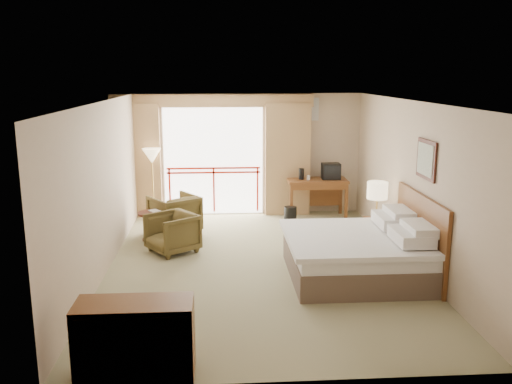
{
  "coord_description": "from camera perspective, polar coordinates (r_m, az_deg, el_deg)",
  "views": [
    {
      "loc": [
        -0.66,
        -8.53,
        3.13
      ],
      "look_at": [
        -0.05,
        0.4,
        1.16
      ],
      "focal_mm": 38.0,
      "sensor_mm": 36.0,
      "label": 1
    }
  ],
  "objects": [
    {
      "name": "balcony_door",
      "position": [
        12.17,
        -4.5,
        3.23
      ],
      "size": [
        2.4,
        0.0,
        2.4
      ],
      "primitive_type": "plane",
      "rotation": [
        1.57,
        0.0,
        0.0
      ],
      "color": "white",
      "rests_on": "wall_back"
    },
    {
      "name": "cup",
      "position": [
        11.87,
        5.55,
        1.5
      ],
      "size": [
        0.08,
        0.08,
        0.1
      ],
      "primitive_type": "cylinder",
      "rotation": [
        0.0,
        0.0,
        0.09
      ],
      "color": "white",
      "rests_on": "desk"
    },
    {
      "name": "wall_front",
      "position": [
        5.38,
        3.38,
        -6.97
      ],
      "size": [
        5.0,
        0.0,
        5.0
      ],
      "primitive_type": "plane",
      "rotation": [
        -1.57,
        0.0,
        0.0
      ],
      "color": "#C3AA8E",
      "rests_on": "ground"
    },
    {
      "name": "floor_lamp",
      "position": [
        11.83,
        -10.9,
        3.47
      ],
      "size": [
        0.4,
        0.4,
        1.56
      ],
      "rotation": [
        0.0,
        0.0,
        -0.17
      ],
      "color": "tan",
      "rests_on": "floor"
    },
    {
      "name": "valance",
      "position": [
        11.93,
        -4.62,
        9.57
      ],
      "size": [
        4.4,
        0.22,
        0.28
      ],
      "primitive_type": "cube",
      "color": "#99734D",
      "rests_on": "wall_back"
    },
    {
      "name": "coffee_maker",
      "position": [
        11.88,
        4.8,
        1.9
      ],
      "size": [
        0.12,
        0.12,
        0.25
      ],
      "primitive_type": "cylinder",
      "rotation": [
        0.0,
        0.0,
        0.04
      ],
      "color": "black",
      "rests_on": "desk"
    },
    {
      "name": "floor",
      "position": [
        9.11,
        0.5,
        -7.7
      ],
      "size": [
        7.0,
        7.0,
        0.0
      ],
      "primitive_type": "plane",
      "color": "#8E895F",
      "rests_on": "ground"
    },
    {
      "name": "curtain_right",
      "position": [
        12.13,
        3.32,
        3.45
      ],
      "size": [
        1.0,
        0.26,
        2.5
      ],
      "primitive_type": "cube",
      "color": "#99734D",
      "rests_on": "wall_back"
    },
    {
      "name": "wall_left",
      "position": [
        8.91,
        -15.73,
        0.39
      ],
      "size": [
        0.0,
        7.0,
        7.0
      ],
      "primitive_type": "plane",
      "rotation": [
        1.57,
        0.0,
        1.57
      ],
      "color": "#C3AA8E",
      "rests_on": "ground"
    },
    {
      "name": "nightstand",
      "position": [
        10.09,
        12.52,
        -4.34
      ],
      "size": [
        0.4,
        0.48,
        0.55
      ],
      "primitive_type": "cube",
      "rotation": [
        0.0,
        0.0,
        0.04
      ],
      "color": "#5B2E14",
      "rests_on": "floor"
    },
    {
      "name": "hvac_vent",
      "position": [
        12.19,
        5.44,
        8.67
      ],
      "size": [
        0.5,
        0.04,
        0.5
      ],
      "primitive_type": "cube",
      "color": "silver",
      "rests_on": "wall_back"
    },
    {
      "name": "headboard",
      "position": [
        8.88,
        16.9,
        -4.39
      ],
      "size": [
        0.06,
        2.1,
        1.3
      ],
      "primitive_type": "cube",
      "color": "#5B2E14",
      "rests_on": "wall_right"
    },
    {
      "name": "bed",
      "position": [
        8.67,
        10.78,
        -6.36
      ],
      "size": [
        2.13,
        2.06,
        0.97
      ],
      "color": "brown",
      "rests_on": "floor"
    },
    {
      "name": "phone",
      "position": [
        9.85,
        12.57,
        -2.85
      ],
      "size": [
        0.2,
        0.18,
        0.07
      ],
      "primitive_type": "cube",
      "rotation": [
        0.0,
        0.0,
        -0.38
      ],
      "color": "black",
      "rests_on": "nightstand"
    },
    {
      "name": "wall_back",
      "position": [
        12.18,
        -0.74,
        3.99
      ],
      "size": [
        5.0,
        0.0,
        5.0
      ],
      "primitive_type": "plane",
      "rotation": [
        1.57,
        0.0,
        0.0
      ],
      "color": "#C3AA8E",
      "rests_on": "ground"
    },
    {
      "name": "wastebasket",
      "position": [
        11.64,
        3.63,
        -2.37
      ],
      "size": [
        0.34,
        0.34,
        0.34
      ],
      "primitive_type": "cylinder",
      "rotation": [
        0.0,
        0.0,
        0.34
      ],
      "color": "black",
      "rests_on": "floor"
    },
    {
      "name": "side_table",
      "position": [
        10.51,
        -10.97,
        -3.03
      ],
      "size": [
        0.5,
        0.5,
        0.55
      ],
      "rotation": [
        0.0,
        0.0,
        -0.0
      ],
      "color": "black",
      "rests_on": "floor"
    },
    {
      "name": "table_lamp",
      "position": [
        9.94,
        12.66,
        0.09
      ],
      "size": [
        0.37,
        0.37,
        0.65
      ],
      "rotation": [
        0.0,
        0.0,
        -0.11
      ],
      "color": "tan",
      "rests_on": "nightstand"
    },
    {
      "name": "armchair_near",
      "position": [
        9.87,
        -8.75,
        -6.25
      ],
      "size": [
        1.08,
        1.07,
        0.71
      ],
      "primitive_type": "imported",
      "rotation": [
        0.0,
        0.0,
        -0.94
      ],
      "color": "#473A1B",
      "rests_on": "floor"
    },
    {
      "name": "curtain_left",
      "position": [
        12.17,
        -12.32,
        3.22
      ],
      "size": [
        1.0,
        0.26,
        2.5
      ],
      "primitive_type": "cube",
      "color": "#99734D",
      "rests_on": "wall_back"
    },
    {
      "name": "armchair_far",
      "position": [
        11.02,
        -8.53,
        -4.25
      ],
      "size": [
        1.16,
        1.17,
        0.78
      ],
      "primitive_type": "imported",
      "rotation": [
        0.0,
        0.0,
        -2.55
      ],
      "color": "#473A1B",
      "rests_on": "floor"
    },
    {
      "name": "desk",
      "position": [
        12.05,
        6.38,
        0.51
      ],
      "size": [
        1.31,
        0.63,
        0.86
      ],
      "rotation": [
        0.0,
        0.0,
        0.09
      ],
      "color": "#5B2E14",
      "rests_on": "floor"
    },
    {
      "name": "tv",
      "position": [
        11.98,
        7.89,
        2.17
      ],
      "size": [
        0.39,
        0.31,
        0.36
      ],
      "rotation": [
        0.0,
        0.0,
        -0.14
      ],
      "color": "black",
      "rests_on": "desk"
    },
    {
      "name": "dresser",
      "position": [
        6.01,
        -12.6,
        -14.86
      ],
      "size": [
        1.22,
        0.52,
        0.82
      ],
      "rotation": [
        0.0,
        0.0,
        -0.04
      ],
      "color": "#5B2E14",
      "rests_on": "floor"
    },
    {
      "name": "ceiling",
      "position": [
        8.57,
        0.53,
        9.51
      ],
      "size": [
        7.0,
        7.0,
        0.0
      ],
      "primitive_type": "plane",
      "rotation": [
        3.14,
        0.0,
        0.0
      ],
      "color": "white",
      "rests_on": "wall_back"
    },
    {
      "name": "framed_art",
      "position": [
        8.62,
        17.47,
        3.28
      ],
      "size": [
        0.04,
        0.72,
        0.6
      ],
      "color": "black",
      "rests_on": "wall_right"
    },
    {
      "name": "book",
      "position": [
        10.47,
        -11.01,
        -2.1
      ],
      "size": [
        0.27,
        0.28,
        0.02
      ],
      "primitive_type": "imported",
      "rotation": [
        0.0,
        0.0,
        0.66
      ],
      "color": "white",
      "rests_on": "side_table"
    },
    {
      "name": "balcony_railing",
      "position": [
        12.22,
        -4.47,
        1.42
      ],
      "size": [
        2.09,
        0.03,
        1.02
      ],
      "color": "#B0200F",
      "rests_on": "wall_back"
    },
    {
      "name": "wall_right",
      "position": [
        9.27,
        16.11,
        0.83
      ],
      "size": [
        0.0,
        7.0,
        7.0
      ],
      "primitive_type": "plane",
      "rotation": [
        1.57,
        0.0,
        -1.57
      ],
      "color": "#C3AA8E",
      "rests_on": "ground"
    }
  ]
}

